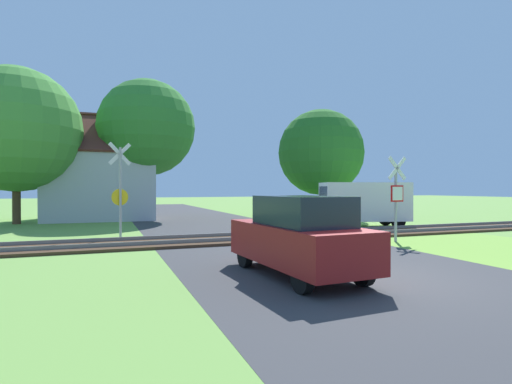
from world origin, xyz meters
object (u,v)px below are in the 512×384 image
tree_right (321,152)px  parked_car (299,236)px  tree_left (16,130)px  house (102,183)px  stop_sign_near (396,194)px  crossing_sign_far (120,187)px  tree_center (147,128)px  mail_truck (361,202)px

tree_right → parked_car: 18.04m
tree_right → tree_left: 17.94m
house → parked_car: house is taller
stop_sign_near → crossing_sign_far: size_ratio=0.84×
tree_right → tree_left: tree_left is taller
parked_car → tree_center: bearing=91.2°
crossing_sign_far → stop_sign_near: bearing=-41.1°
mail_truck → tree_center: bearing=62.5°
tree_left → parked_car: (8.52, -17.10, -4.26)m
tree_left → crossing_sign_far: bearing=-60.3°
house → tree_right: 14.25m
crossing_sign_far → tree_right: (12.75, 6.86, 2.31)m
house → tree_right: size_ratio=0.96×
tree_right → tree_center: bearing=164.6°
stop_sign_near → tree_center: size_ratio=0.36×
tree_right → mail_truck: 6.99m
tree_right → house: bearing=162.9°
house → tree_center: 4.54m
tree_left → house: bearing=26.3°
tree_left → stop_sign_near: bearing=-42.5°
house → mail_truck: size_ratio=1.31×
tree_right → tree_center: (-10.81, 2.97, 1.46)m
house → tree_center: (2.66, -1.18, 3.49)m
tree_right → parked_car: bearing=-121.6°
stop_sign_near → house: size_ratio=0.46×
mail_truck → parked_car: size_ratio=1.27×
stop_sign_near → tree_center: bearing=-68.6°
stop_sign_near → house: bearing=-62.9°
house → tree_left: tree_left is taller
crossing_sign_far → house: size_ratio=0.54×
crossing_sign_far → house: 11.04m
crossing_sign_far → parked_car: crossing_sign_far is taller
house → tree_left: size_ratio=0.80×
stop_sign_near → parked_car: bearing=26.8°
crossing_sign_far → mail_truck: 11.53m
tree_center → house: bearing=156.1°
tree_center → parked_car: bearing=-85.2°
tree_center → mail_truck: bearing=-43.7°
house → parked_car: bearing=-75.5°
tree_left → tree_center: bearing=7.8°
house → tree_left: 5.62m
stop_sign_near → mail_truck: stop_sign_near is taller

